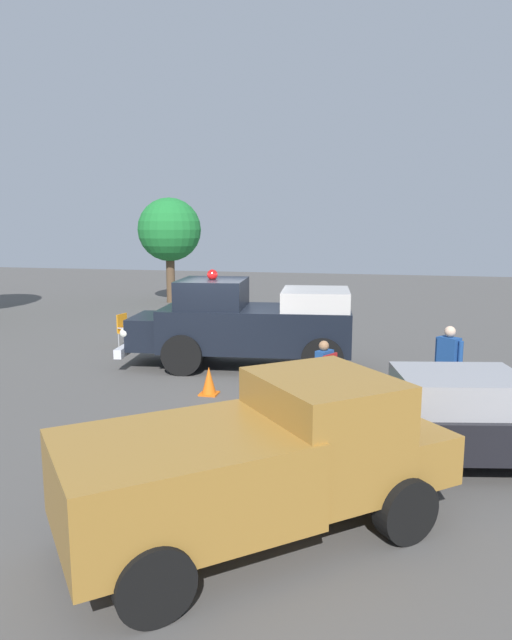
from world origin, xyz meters
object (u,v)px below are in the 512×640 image
Objects in this scene: classic_hot_rod at (479,418)px; spectator_seated at (320,367)px; lawn_chair_by_car at (125,328)px; lawn_chair_spare at (334,384)px; spectator_standing at (448,359)px; oak_tree_right at (169,230)px; traffic_cone at (209,381)px; vintage_fire_truck at (247,323)px; parked_pickup at (262,459)px; lawn_chair_near_truck at (325,373)px.

classic_hot_rod is 4.04m from spectator_seated.
lawn_chair_by_car is 8.43m from lawn_chair_spare.
spectator_standing is at bearing -154.12° from lawn_chair_spare.
traffic_cone is at bearing 114.48° from oak_tree_right.
vintage_fire_truck reaches higher than traffic_cone.
lawn_chair_near_truck is at bearing -91.50° from parked_pickup.
lawn_chair_by_car is at bearing -31.21° from lawn_chair_near_truck.
lawn_chair_near_truck is at bearing 148.79° from lawn_chair_by_car.
spectator_seated is (0.11, -0.07, 0.11)m from lawn_chair_near_truck.
spectator_seated is at bearing 133.65° from vintage_fire_truck.
classic_hot_rod is at bearing 125.08° from oak_tree_right.
traffic_cone is (5.29, -2.56, -0.44)m from classic_hot_rod.
lawn_chair_by_car is at bearing -36.04° from classic_hot_rod.
lawn_chair_spare is (-0.42, -4.84, -0.40)m from parked_pickup.
spectator_standing is at bearing -176.08° from spectator_seated.
vintage_fire_truck is at bearing 159.28° from lawn_chair_by_car.
lawn_chair_near_truck is 7.73m from lawn_chair_by_car.
lawn_chair_near_truck is at bearing -72.25° from lawn_chair_spare.
parked_pickup is 3.75× the size of spectator_seated.
classic_hot_rod reaches higher than lawn_chair_spare.
lawn_chair_near_truck is 0.20× the size of oak_tree_right.
classic_hot_rod is (-5.06, 5.18, -0.45)m from vintage_fire_truck.
spectator_seated is at bearing -172.94° from traffic_cone.
spectator_seated is at bearing 122.69° from oak_tree_right.
vintage_fire_truck is 3.67× the size of spectator_standing.
parked_pickup is 5.70m from lawn_chair_near_truck.
classic_hot_rod is 3.14m from lawn_chair_spare.
spectator_seated is (-6.50, 3.94, 0.11)m from lawn_chair_by_car.
lawn_chair_near_truck is 2.58m from traffic_cone.
spectator_standing is (-2.66, -0.18, 0.27)m from spectator_seated.
vintage_fire_truck is 13.50m from oak_tree_right.
vintage_fire_truck reaches higher than lawn_chair_by_car.
spectator_standing reaches higher than lawn_chair_by_car.
classic_hot_rod is 20.58m from oak_tree_right.
lawn_chair_spare is at bearing -94.97° from parked_pickup.
parked_pickup is 4.74× the size of lawn_chair_spare.
spectator_seated reaches higher than traffic_cone.
vintage_fire_truck is 3.39m from lawn_chair_near_truck.
lawn_chair_by_car reaches higher than traffic_cone.
spectator_standing is at bearing 157.68° from lawn_chair_by_car.
traffic_cone is at bearing -25.80° from classic_hot_rod.
parked_pickup is at bearing 85.03° from lawn_chair_spare.
parked_pickup reaches higher than spectator_standing.
vintage_fire_truck is at bearing -74.90° from parked_pickup.
spectator_seated is 2.03× the size of traffic_cone.
vintage_fire_truck reaches higher than lawn_chair_spare.
parked_pickup is at bearing 65.63° from spectator_standing.
lawn_chair_near_truck is at bearing 134.28° from vintage_fire_truck.
lawn_chair_near_truck is 1.61× the size of traffic_cone.
parked_pickup is 7.61× the size of traffic_cone.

